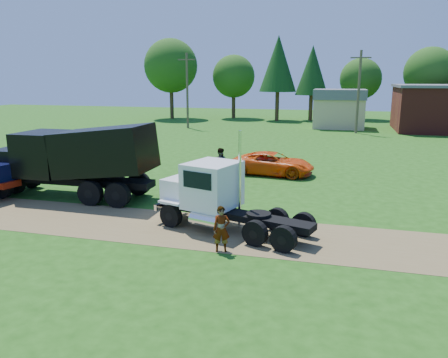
% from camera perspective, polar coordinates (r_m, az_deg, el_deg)
% --- Properties ---
extents(ground, '(140.00, 140.00, 0.00)m').
position_cam_1_polar(ground, '(17.79, -0.17, -6.98)').
color(ground, '#1B4A10').
rests_on(ground, ground).
extents(dirt_track, '(120.00, 4.20, 0.01)m').
position_cam_1_polar(dirt_track, '(17.79, -0.17, -6.96)').
color(dirt_track, brown).
rests_on(dirt_track, ground).
extents(white_semi_tractor, '(6.86, 3.95, 4.07)m').
position_cam_1_polar(white_semi_tractor, '(18.00, -1.36, -2.11)').
color(white_semi_tractor, black).
rests_on(white_semi_tractor, ground).
extents(black_dump_truck, '(9.00, 2.85, 3.89)m').
position_cam_1_polar(black_dump_truck, '(23.66, -18.71, 2.76)').
color(black_dump_truck, black).
rests_on(black_dump_truck, ground).
extents(orange_pickup, '(5.41, 2.89, 1.45)m').
position_cam_1_polar(orange_pickup, '(28.21, 6.41, 2.03)').
color(orange_pickup, '#EA4E0B').
rests_on(orange_pickup, ground).
extents(spectator_a, '(0.70, 0.56, 1.68)m').
position_cam_1_polar(spectator_a, '(15.65, -0.34, -6.58)').
color(spectator_a, '#999999').
rests_on(spectator_a, ground).
extents(spectator_b, '(1.03, 0.84, 1.97)m').
position_cam_1_polar(spectator_b, '(26.54, -0.53, 1.98)').
color(spectator_b, '#999999').
rests_on(spectator_b, ground).
extents(tan_shed, '(6.20, 5.40, 4.70)m').
position_cam_1_polar(tan_shed, '(56.24, 14.81, 8.94)').
color(tan_shed, tan).
rests_on(tan_shed, ground).
extents(utility_poles, '(42.20, 0.28, 9.00)m').
position_cam_1_polar(utility_poles, '(51.16, 17.18, 10.99)').
color(utility_poles, brown).
rests_on(utility_poles, ground).
extents(tree_row, '(54.69, 13.05, 11.91)m').
position_cam_1_polar(tree_row, '(65.04, 14.03, 13.48)').
color(tree_row, '#322314').
rests_on(tree_row, ground).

